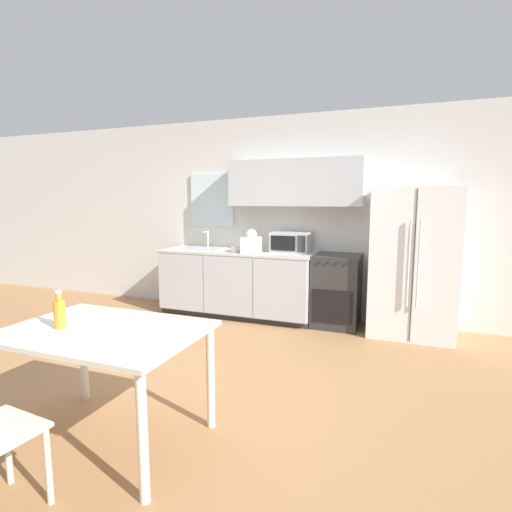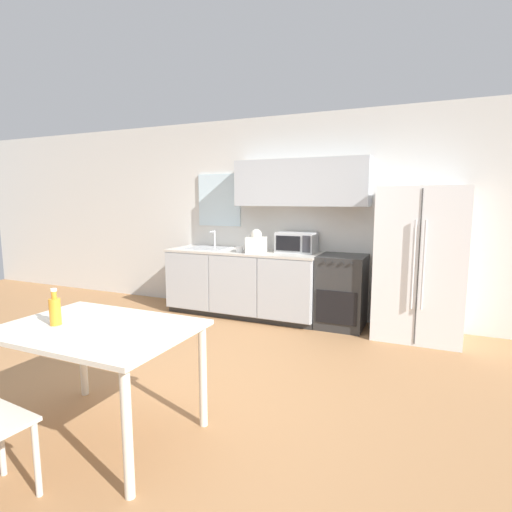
% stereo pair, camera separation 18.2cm
% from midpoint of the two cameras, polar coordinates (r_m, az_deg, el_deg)
% --- Properties ---
extents(ground_plane, '(12.00, 12.00, 0.00)m').
position_cam_midpoint_polar(ground_plane, '(3.75, -9.36, -17.07)').
color(ground_plane, '#9E7047').
extents(wall_back, '(12.00, 0.38, 2.70)m').
position_cam_midpoint_polar(wall_back, '(5.49, 2.81, 6.30)').
color(wall_back, silver).
rests_on(wall_back, ground_plane).
extents(kitchen_counter, '(2.14, 0.68, 0.90)m').
position_cam_midpoint_polar(kitchen_counter, '(5.49, -3.60, -3.86)').
color(kitchen_counter, '#333333').
rests_on(kitchen_counter, ground_plane).
extents(oven_range, '(0.56, 0.61, 0.90)m').
position_cam_midpoint_polar(oven_range, '(5.13, 10.44, -4.87)').
color(oven_range, '#2D2D2D').
rests_on(oven_range, ground_plane).
extents(refrigerator, '(0.94, 0.71, 1.73)m').
position_cam_midpoint_polar(refrigerator, '(4.93, 20.56, -0.85)').
color(refrigerator, white).
rests_on(refrigerator, ground_plane).
extents(kitchen_sink, '(0.57, 0.39, 0.25)m').
position_cam_midpoint_polar(kitchen_sink, '(5.67, -8.50, 1.16)').
color(kitchen_sink, '#B7BABC').
rests_on(kitchen_sink, kitchen_counter).
extents(microwave, '(0.51, 0.34, 0.26)m').
position_cam_midpoint_polar(microwave, '(5.27, 4.05, 1.99)').
color(microwave, '#B7BABC').
rests_on(microwave, kitchen_counter).
extents(coffee_mug, '(0.12, 0.09, 0.08)m').
position_cam_midpoint_polar(coffee_mug, '(5.25, -4.01, 0.96)').
color(coffee_mug, white).
rests_on(coffee_mug, kitchen_counter).
extents(grocery_bag_0, '(0.31, 0.29, 0.31)m').
position_cam_midpoint_polar(grocery_bag_0, '(5.18, -1.69, 1.86)').
color(grocery_bag_0, silver).
rests_on(grocery_bag_0, kitchen_counter).
extents(dining_table, '(1.25, 0.88, 0.76)m').
position_cam_midpoint_polar(dining_table, '(2.84, -22.61, -11.49)').
color(dining_table, beige).
rests_on(dining_table, ground_plane).
extents(drink_bottle, '(0.07, 0.07, 0.25)m').
position_cam_midpoint_polar(drink_bottle, '(2.92, -27.88, -7.21)').
color(drink_bottle, orange).
rests_on(drink_bottle, dining_table).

